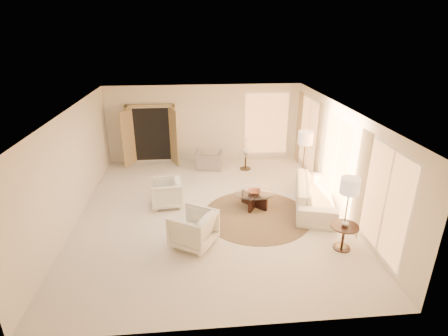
{
  "coord_description": "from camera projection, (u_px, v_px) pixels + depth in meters",
  "views": [
    {
      "loc": [
        -0.4,
        -8.41,
        4.72
      ],
      "look_at": [
        0.4,
        0.4,
        1.1
      ],
      "focal_mm": 28.0,
      "sensor_mm": 36.0,
      "label": 1
    }
  ],
  "objects": [
    {
      "name": "french_doors",
      "position": [
        152.0,
        135.0,
        12.53
      ],
      "size": [
        1.95,
        0.66,
        2.16
      ],
      "color": "tan",
      "rests_on": "room"
    },
    {
      "name": "coffee_table",
      "position": [
        254.0,
        198.0,
        9.71
      ],
      "size": [
        1.29,
        1.29,
        0.42
      ],
      "rotation": [
        0.0,
        0.0,
        0.15
      ],
      "color": "black",
      "rests_on": "room"
    },
    {
      "name": "floor_lamp_near",
      "position": [
        305.0,
        140.0,
        10.34
      ],
      "size": [
        0.44,
        0.44,
        1.83
      ],
      "rotation": [
        0.0,
        0.0,
        -0.22
      ],
      "color": "#2E271C",
      "rests_on": "room"
    },
    {
      "name": "windows_right",
      "position": [
        337.0,
        160.0,
        9.44
      ],
      "size": [
        0.1,
        6.4,
        2.4
      ],
      "primitive_type": null,
      "color": "#F3A961",
      "rests_on": "room"
    },
    {
      "name": "bowl",
      "position": [
        254.0,
        192.0,
        9.63
      ],
      "size": [
        0.38,
        0.38,
        0.08
      ],
      "primitive_type": "imported",
      "rotation": [
        0.0,
        0.0,
        0.12
      ],
      "color": "brown",
      "rests_on": "coffee_table"
    },
    {
      "name": "side_table",
      "position": [
        246.0,
        160.0,
        12.25
      ],
      "size": [
        0.51,
        0.51,
        0.59
      ],
      "rotation": [
        0.0,
        0.0,
        0.3
      ],
      "color": "#2E271C",
      "rests_on": "room"
    },
    {
      "name": "curtains_right",
      "position": [
        323.0,
        151.0,
        10.29
      ],
      "size": [
        0.06,
        5.2,
        2.6
      ],
      "primitive_type": null,
      "color": "tan",
      "rests_on": "room"
    },
    {
      "name": "end_vase",
      "position": [
        345.0,
        223.0,
        7.73
      ],
      "size": [
        0.2,
        0.2,
        0.16
      ],
      "primitive_type": "imported",
      "rotation": [
        0.0,
        0.0,
        -0.39
      ],
      "color": "white",
      "rests_on": "end_table"
    },
    {
      "name": "armchair_left",
      "position": [
        166.0,
        192.0,
        9.73
      ],
      "size": [
        0.85,
        0.9,
        0.85
      ],
      "primitive_type": "imported",
      "rotation": [
        0.0,
        0.0,
        -1.47
      ],
      "color": "white",
      "rests_on": "room"
    },
    {
      "name": "accent_chair",
      "position": [
        209.0,
        158.0,
        12.28
      ],
      "size": [
        1.01,
        0.74,
        0.81
      ],
      "primitive_type": "imported",
      "rotation": [
        0.0,
        0.0,
        2.98
      ],
      "color": "gray",
      "rests_on": "room"
    },
    {
      "name": "sofa",
      "position": [
        315.0,
        194.0,
        9.68
      ],
      "size": [
        1.65,
        2.73,
        0.75
      ],
      "primitive_type": "imported",
      "rotation": [
        0.0,
        0.0,
        1.3
      ],
      "color": "white",
      "rests_on": "room"
    },
    {
      "name": "room",
      "position": [
        210.0,
        164.0,
        9.04
      ],
      "size": [
        7.04,
        8.04,
        2.83
      ],
      "color": "silver",
      "rests_on": "ground"
    },
    {
      "name": "side_vase",
      "position": [
        246.0,
        150.0,
        12.12
      ],
      "size": [
        0.24,
        0.24,
        0.22
      ],
      "primitive_type": "imported",
      "rotation": [
        0.0,
        0.0,
        0.14
      ],
      "color": "white",
      "rests_on": "side_table"
    },
    {
      "name": "floor_lamp_far",
      "position": [
        350.0,
        189.0,
        7.49
      ],
      "size": [
        0.42,
        0.42,
        1.72
      ],
      "rotation": [
        0.0,
        0.0,
        0.06
      ],
      "color": "#2E271C",
      "rests_on": "room"
    },
    {
      "name": "armchair_right",
      "position": [
        193.0,
        227.0,
        7.95
      ],
      "size": [
        1.18,
        1.2,
        0.92
      ],
      "primitive_type": "imported",
      "rotation": [
        0.0,
        0.0,
        -2.12
      ],
      "color": "white",
      "rests_on": "room"
    },
    {
      "name": "window_back_corner",
      "position": [
        266.0,
        124.0,
        12.9
      ],
      "size": [
        1.7,
        0.1,
        2.4
      ],
      "primitive_type": null,
      "color": "#F3A961",
      "rests_on": "room"
    },
    {
      "name": "end_table",
      "position": [
        344.0,
        233.0,
        7.83
      ],
      "size": [
        0.63,
        0.63,
        0.59
      ],
      "rotation": [
        0.0,
        0.0,
        -0.13
      ],
      "color": "black",
      "rests_on": "room"
    },
    {
      "name": "area_rug",
      "position": [
        256.0,
        215.0,
        9.36
      ],
      "size": [
        3.15,
        3.15,
        0.01
      ],
      "primitive_type": "cylinder",
      "rotation": [
        0.0,
        0.0,
        -0.1
      ],
      "color": "#402E1D",
      "rests_on": "room"
    }
  ]
}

